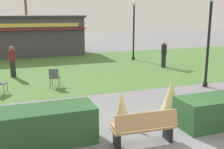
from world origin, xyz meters
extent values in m
plane|color=slate|center=(0.00, 0.00, 0.00)|extent=(80.00, 80.00, 0.00)
cube|color=#4C7A38|center=(0.00, 10.89, 0.00)|extent=(36.00, 12.00, 0.01)
cube|color=tan|center=(-0.54, 0.19, 0.45)|extent=(1.72, 0.56, 0.06)
cube|color=tan|center=(-0.55, -0.03, 0.73)|extent=(1.70, 0.21, 0.44)
cube|color=black|center=(-1.27, 0.22, 0.23)|extent=(0.10, 0.44, 0.45)
cube|color=black|center=(0.19, 0.15, 0.23)|extent=(0.10, 0.44, 0.45)
cube|color=tan|center=(-1.35, 0.23, 0.57)|extent=(0.08, 0.44, 0.06)
cube|color=tan|center=(0.27, 0.15, 0.57)|extent=(0.08, 0.44, 0.06)
cube|color=#28562B|center=(-3.00, 1.09, 0.49)|extent=(2.71, 1.10, 0.99)
cube|color=#28562B|center=(1.98, 0.56, 0.45)|extent=(2.13, 1.10, 0.90)
cone|color=#D1BC7F|center=(-1.83, 1.55, 0.45)|extent=(0.64, 0.64, 0.91)
cone|color=#D1BC7F|center=(-0.55, 1.67, 0.53)|extent=(0.51, 0.51, 1.06)
cone|color=#D1BC7F|center=(1.26, 1.75, 0.63)|extent=(0.72, 0.72, 1.25)
cylinder|color=black|center=(4.77, 4.37, 0.10)|extent=(0.22, 0.22, 0.20)
cylinder|color=black|center=(4.77, 4.37, 1.95)|extent=(0.12, 0.12, 3.90)
cylinder|color=black|center=(4.71, 12.47, 0.10)|extent=(0.22, 0.22, 0.20)
cylinder|color=black|center=(4.71, 12.47, 1.95)|extent=(0.12, 0.12, 3.90)
sphere|color=white|center=(4.71, 12.47, 4.06)|extent=(0.36, 0.36, 0.36)
cube|color=#47424C|center=(-2.99, 17.76, 1.51)|extent=(9.81, 3.69, 3.02)
cube|color=#333338|center=(-2.99, 17.76, 3.10)|extent=(10.11, 3.99, 0.16)
cube|color=maroon|center=(-2.99, 15.73, 2.18)|extent=(9.91, 0.36, 0.08)
cube|color=#D8CC4C|center=(-2.99, 15.89, 2.48)|extent=(8.83, 0.04, 0.28)
cube|color=#4C5156|center=(-1.87, 6.79, 0.45)|extent=(0.57, 0.57, 0.04)
cube|color=#4C5156|center=(-1.94, 6.60, 0.67)|extent=(0.42, 0.20, 0.44)
cylinder|color=#4C5156|center=(-1.62, 6.89, 0.23)|extent=(0.03, 0.03, 0.45)
cylinder|color=#4C5156|center=(-1.97, 7.03, 0.23)|extent=(0.03, 0.03, 0.45)
cylinder|color=#4C5156|center=(-1.76, 6.54, 0.23)|extent=(0.03, 0.03, 0.45)
cylinder|color=#4C5156|center=(-2.11, 6.68, 0.23)|extent=(0.03, 0.03, 0.45)
cube|color=#4C5156|center=(-4.22, 6.46, 0.45)|extent=(0.56, 0.56, 0.04)
cylinder|color=#4C5156|center=(-4.10, 6.21, 0.23)|extent=(0.03, 0.03, 0.45)
cylinder|color=#4C5156|center=(-3.98, 6.57, 0.23)|extent=(0.03, 0.03, 0.45)
cylinder|color=#23232D|center=(-3.70, 9.53, 0.42)|extent=(0.28, 0.28, 0.85)
cylinder|color=maroon|center=(-3.70, 9.53, 1.16)|extent=(0.34, 0.34, 0.62)
sphere|color=#8C6647|center=(-3.70, 9.53, 1.58)|extent=(0.22, 0.22, 0.22)
cylinder|color=#23232D|center=(5.30, 9.11, 0.42)|extent=(0.28, 0.28, 0.85)
cylinder|color=black|center=(5.30, 9.11, 1.16)|extent=(0.34, 0.34, 0.62)
sphere|color=beige|center=(5.30, 9.11, 1.58)|extent=(0.22, 0.22, 0.22)
cylinder|color=black|center=(-4.18, 26.66, 0.32)|extent=(0.64, 0.23, 0.64)
cylinder|color=black|center=(-4.22, 24.82, 0.32)|extent=(0.64, 0.23, 0.64)
cylinder|color=brown|center=(-1.77, 30.57, 2.69)|extent=(0.28, 0.28, 5.37)
camera|label=1|loc=(-3.59, -5.83, 3.40)|focal=43.89mm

